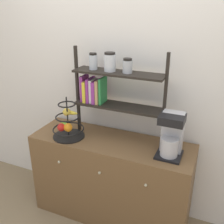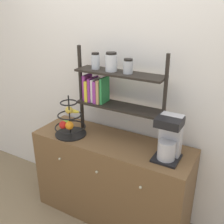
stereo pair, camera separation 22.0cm
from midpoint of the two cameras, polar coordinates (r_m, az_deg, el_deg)
name	(u,v)px [view 1 (the left image)]	position (r m, az deg, el deg)	size (l,w,h in m)	color
wall_back	(124,80)	(2.38, -0.11, 6.90)	(7.00, 0.05, 2.60)	silver
sideboard	(111,179)	(2.55, -2.72, -14.43)	(1.45, 0.49, 0.82)	brown
coffee_maker	(171,135)	(2.07, 9.83, -5.07)	(0.20, 0.21, 0.36)	black
fruit_stand	(67,124)	(2.38, -12.35, -2.72)	(0.29, 0.29, 0.38)	black
shelf_hutch	(107,86)	(2.24, -3.89, 5.73)	(0.82, 0.20, 0.79)	black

